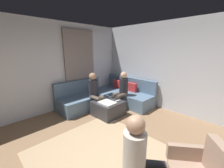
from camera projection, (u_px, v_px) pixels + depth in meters
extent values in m
cube|color=silver|center=(186.00, 69.00, 3.95)|extent=(6.00, 0.12, 2.70)
cube|color=silver|center=(38.00, 69.00, 3.95)|extent=(0.12, 6.00, 2.70)
cube|color=gray|center=(80.00, 68.00, 4.80)|extent=(0.06, 1.10, 2.50)
cube|color=tan|center=(108.00, 159.00, 2.47)|extent=(2.60, 2.20, 0.01)
cube|color=slate|center=(124.00, 97.00, 5.09)|extent=(2.10, 0.85, 0.42)
cube|color=slate|center=(131.00, 83.00, 5.22)|extent=(2.10, 0.14, 0.45)
cube|color=slate|center=(85.00, 101.00, 4.64)|extent=(0.85, 1.70, 0.42)
cube|color=slate|center=(78.00, 87.00, 4.78)|extent=(0.14, 1.70, 0.45)
cube|color=red|center=(117.00, 85.00, 5.47)|extent=(0.36, 0.12, 0.36)
cube|color=red|center=(132.00, 88.00, 4.99)|extent=(0.36, 0.12, 0.36)
cube|color=#333338|center=(108.00, 108.00, 4.10)|extent=(0.76, 0.76, 0.42)
cube|color=white|center=(107.00, 103.00, 3.90)|extent=(0.44, 0.36, 0.04)
cylinder|color=#334C72|center=(107.00, 97.00, 4.32)|extent=(0.08, 0.08, 0.10)
cube|color=white|center=(118.00, 101.00, 4.08)|extent=(0.05, 0.15, 0.02)
cube|color=#9E7F6B|center=(222.00, 166.00, 1.58)|extent=(0.44, 0.52, 0.45)
cube|color=#9E7F6B|center=(188.00, 152.00, 1.94)|extent=(0.49, 0.41, 0.22)
cylinder|color=brown|center=(117.00, 105.00, 4.30)|extent=(0.12, 0.12, 0.42)
cylinder|color=brown|center=(113.00, 104.00, 4.42)|extent=(0.12, 0.12, 0.42)
cylinder|color=brown|center=(121.00, 96.00, 4.37)|extent=(0.12, 0.40, 0.12)
cylinder|color=brown|center=(117.00, 94.00, 4.50)|extent=(0.12, 0.40, 0.12)
cylinder|color=#26262D|center=(124.00, 86.00, 4.51)|extent=(0.28, 0.28, 0.50)
sphere|color=#D8AD8C|center=(124.00, 75.00, 4.42)|extent=(0.22, 0.22, 0.22)
cylinder|color=brown|center=(104.00, 107.00, 4.22)|extent=(0.12, 0.12, 0.42)
cylinder|color=brown|center=(100.00, 108.00, 4.10)|extent=(0.12, 0.12, 0.42)
cylinder|color=brown|center=(100.00, 96.00, 4.29)|extent=(0.40, 0.12, 0.12)
cylinder|color=brown|center=(95.00, 98.00, 4.17)|extent=(0.40, 0.12, 0.12)
cylinder|color=#26262D|center=(93.00, 88.00, 4.31)|extent=(0.28, 0.28, 0.50)
sphere|color=tan|center=(93.00, 76.00, 4.22)|extent=(0.22, 0.22, 0.22)
cylinder|color=black|center=(149.00, 165.00, 1.80)|extent=(0.39, 0.34, 0.12)
cylinder|color=beige|center=(134.00, 152.00, 1.67)|extent=(0.28, 0.28, 0.50)
sphere|color=tan|center=(136.00, 125.00, 1.59)|extent=(0.22, 0.22, 0.22)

